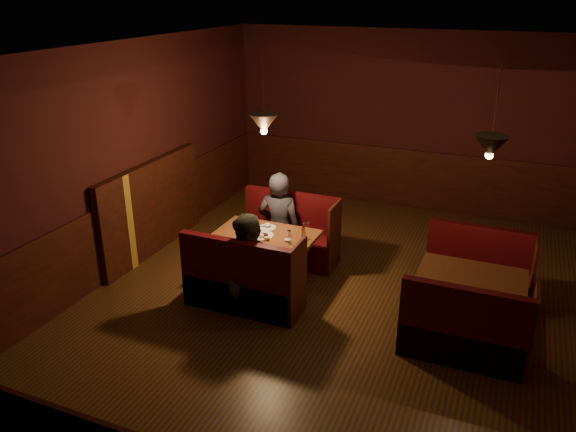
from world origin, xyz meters
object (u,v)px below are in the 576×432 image
at_px(main_bench_near, 243,286).
at_px(second_table, 470,288).
at_px(diner_a, 279,206).
at_px(main_bench_far, 289,239).
at_px(second_bench_far, 477,276).
at_px(diner_b, 250,251).
at_px(second_bench_near, 464,336).
at_px(main_table, 267,245).

height_order(main_bench_near, second_table, main_bench_near).
xyz_separation_m(main_bench_near, second_table, (2.44, 0.65, 0.17)).
relative_size(second_table, diner_a, 0.69).
xyz_separation_m(main_bench_far, second_table, (2.44, -0.76, 0.17)).
xyz_separation_m(second_bench_far, diner_b, (-2.36, -1.32, 0.49)).
distance_m(second_table, second_bench_near, 0.70).
height_order(main_table, second_bench_far, second_bench_far).
xyz_separation_m(second_bench_near, diner_a, (-2.58, 1.33, 0.53)).
bearing_deg(main_table, second_bench_near, -16.31).
height_order(main_bench_far, diner_b, diner_b).
height_order(main_table, second_bench_near, second_bench_near).
bearing_deg(second_bench_near, main_table, 163.69).
bearing_deg(second_bench_far, main_table, -166.10).
distance_m(second_bench_far, diner_a, 2.63).
height_order(main_bench_far, diner_a, diner_a).
relative_size(second_bench_far, second_bench_near, 1.00).
bearing_deg(main_bench_near, diner_b, 1.41).
distance_m(main_bench_far, second_bench_far, 2.47).
bearing_deg(main_bench_far, diner_a, -135.97).
distance_m(main_table, main_bench_far, 0.74).
bearing_deg(main_bench_far, second_bench_far, -2.10).
distance_m(main_bench_near, second_table, 2.53).
height_order(main_bench_far, second_bench_far, main_bench_far).
xyz_separation_m(main_table, diner_b, (0.12, -0.70, 0.25)).
relative_size(second_bench_far, diner_a, 0.77).
height_order(main_bench_far, second_bench_near, main_bench_far).
xyz_separation_m(second_table, second_bench_near, (0.03, -0.67, -0.19)).
bearing_deg(diner_b, second_bench_near, -8.03).
relative_size(main_table, main_bench_near, 0.91).
distance_m(second_table, diner_b, 2.44).
bearing_deg(main_table, diner_a, 98.73).
bearing_deg(diner_a, second_bench_far, 174.56).
bearing_deg(main_bench_near, second_bench_near, -0.44).
bearing_deg(second_bench_far, main_bench_far, 177.90).
xyz_separation_m(main_bench_far, diner_a, (-0.11, -0.10, 0.51)).
relative_size(main_bench_far, second_table, 1.22).
xyz_separation_m(second_table, diner_b, (-2.33, -0.65, 0.30)).
bearing_deg(main_table, main_bench_far, 88.82).
distance_m(main_bench_far, diner_b, 1.49).
bearing_deg(second_table, second_bench_far, 87.80).
xyz_separation_m(main_table, second_bench_near, (2.48, -0.73, -0.23)).
bearing_deg(second_bench_far, main_bench_near, -151.83).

